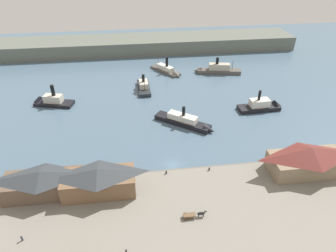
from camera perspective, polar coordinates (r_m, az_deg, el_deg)
ground_plane at (r=94.27m, az=0.86°, el=-7.37°), size 320.00×320.00×0.00m
quay_promenade at (r=78.51m, az=3.26°, el=-17.35°), size 110.00×36.00×1.20m
seawall_edge at (r=91.25m, az=1.19°, el=-8.58°), size 110.00×0.80×1.00m
ferry_shed_east_terminal at (r=87.59m, az=-22.88°, el=-9.91°), size 20.92×8.68×7.64m
ferry_shed_customs_shed at (r=83.41m, az=-13.12°, el=-10.08°), size 19.69×8.95×7.91m
ferry_shed_west_terminal at (r=96.40m, az=25.24°, el=-5.80°), size 22.41×10.00×8.70m
horse_cart at (r=77.58m, az=4.92°, el=-16.52°), size 6.00×1.43×1.87m
pedestrian_walking_west at (r=80.59m, az=-26.15°, el=-18.68°), size 0.43×0.43×1.73m
pedestrian_walking_east at (r=71.93m, az=-8.00°, el=-22.62°), size 0.40×0.40×1.61m
mooring_post_center_east at (r=89.01m, az=-0.34°, el=-8.85°), size 0.44×0.44×0.90m
mooring_post_center_west at (r=90.98m, az=7.89°, el=-8.14°), size 0.44×0.44×0.90m
ferry_moored_east at (r=140.88m, az=-4.73°, el=7.77°), size 5.68×17.59×9.17m
ferry_approaching_west at (r=156.77m, az=0.07°, el=10.49°), size 15.40×19.37×9.85m
ferry_near_quay at (r=128.48m, az=17.77°, el=3.68°), size 18.78×6.51×10.39m
ferry_outer_harbor at (r=158.56m, az=9.00°, el=10.57°), size 24.50×8.81×9.41m
ferry_approaching_east at (r=135.58m, az=-21.71°, el=4.42°), size 18.16×9.66×10.96m
ferry_moored_west at (r=111.87m, az=3.74°, el=0.72°), size 21.76×17.95×8.69m
far_headland at (r=190.22m, az=-4.01°, el=15.36°), size 180.00×24.00×8.00m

